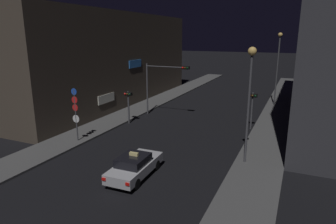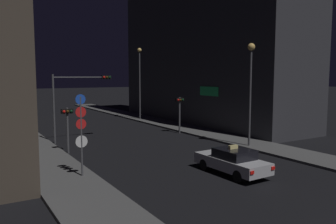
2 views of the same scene
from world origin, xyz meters
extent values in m
cube|color=#4C4C4C|center=(-7.45, 28.03, 0.08)|extent=(3.15, 60.07, 0.16)
cube|color=#4C4C4C|center=(7.45, 28.03, 0.08)|extent=(3.15, 60.07, 0.16)
cube|color=#473D33|center=(-13.55, 26.72, 5.51)|extent=(9.04, 30.95, 11.02)
cube|color=white|center=(-8.99, 20.53, 1.98)|extent=(0.08, 2.80, 0.90)
cube|color=#337FE5|center=(-8.99, 26.72, 5.07)|extent=(0.08, 2.80, 0.90)
cube|color=#26CC66|center=(8.99, 22.36, 3.88)|extent=(0.08, 2.80, 0.90)
cube|color=#B7B7BC|center=(0.71, 9.71, 0.62)|extent=(1.91, 4.44, 0.60)
cube|color=black|center=(0.72, 9.51, 1.17)|extent=(1.63, 2.02, 0.50)
cube|color=red|center=(0.02, 7.47, 0.72)|extent=(0.24, 0.07, 0.16)
cube|color=red|center=(1.52, 7.51, 0.72)|extent=(0.24, 0.07, 0.16)
cylinder|color=black|center=(-0.12, 11.06, 0.32)|extent=(0.24, 0.65, 0.64)
cylinder|color=black|center=(1.48, 11.10, 0.32)|extent=(0.24, 0.65, 0.64)
cylinder|color=black|center=(-0.05, 8.33, 0.32)|extent=(0.24, 0.65, 0.64)
cylinder|color=black|center=(1.55, 8.37, 0.32)|extent=(0.24, 0.65, 0.64)
cube|color=#F4E08C|center=(0.72, 9.61, 1.52)|extent=(0.56, 0.19, 0.20)
cylinder|color=#47474C|center=(-5.62, 23.35, 2.76)|extent=(0.16, 0.16, 5.51)
cylinder|color=#47474C|center=(-3.43, 23.35, 5.26)|extent=(4.39, 0.10, 0.10)
cube|color=black|center=(-1.23, 23.35, 5.26)|extent=(0.80, 0.28, 0.32)
sphere|color=red|center=(-1.48, 23.17, 5.26)|extent=(0.20, 0.20, 0.20)
sphere|color=#3F2D0C|center=(-1.23, 23.17, 5.26)|extent=(0.20, 0.20, 0.20)
sphere|color=#0C3319|center=(-0.98, 23.17, 5.26)|extent=(0.20, 0.20, 0.20)
cylinder|color=#47474C|center=(-5.62, 19.42, 1.60)|extent=(0.16, 0.16, 3.20)
cube|color=black|center=(-5.62, 19.42, 2.95)|extent=(0.80, 0.28, 0.32)
sphere|color=red|center=(-5.87, 19.25, 2.95)|extent=(0.20, 0.20, 0.20)
sphere|color=#3F2D0C|center=(-5.62, 19.25, 2.95)|extent=(0.20, 0.20, 0.20)
sphere|color=#0C3319|center=(-5.37, 19.25, 2.95)|extent=(0.20, 0.20, 0.20)
cylinder|color=#47474C|center=(5.62, 22.47, 1.70)|extent=(0.16, 0.16, 3.41)
cube|color=black|center=(5.62, 22.47, 3.16)|extent=(0.80, 0.28, 0.32)
sphere|color=red|center=(5.37, 22.29, 3.16)|extent=(0.20, 0.20, 0.20)
sphere|color=#3F2D0C|center=(5.62, 22.29, 3.16)|extent=(0.20, 0.20, 0.20)
sphere|color=#0C3319|center=(5.87, 22.29, 3.16)|extent=(0.20, 0.20, 0.20)
cylinder|color=#47474C|center=(-6.59, 13.07, 2.25)|extent=(0.10, 0.10, 4.16)
cylinder|color=blue|center=(-6.59, 13.05, 4.18)|extent=(0.53, 0.03, 0.53)
cylinder|color=red|center=(-6.59, 13.05, 3.52)|extent=(0.55, 0.03, 0.55)
cylinder|color=red|center=(-6.59, 13.05, 2.90)|extent=(0.54, 0.03, 0.54)
cylinder|color=white|center=(-6.59, 13.05, 1.98)|extent=(0.63, 0.03, 0.63)
cylinder|color=#47474C|center=(6.53, 14.30, 3.69)|extent=(0.16, 0.16, 7.05)
sphere|color=#F9C666|center=(6.53, 14.30, 7.49)|extent=(0.54, 0.54, 0.54)
cylinder|color=#47474C|center=(6.76, 33.04, 4.18)|extent=(0.16, 0.16, 8.04)
sphere|color=#F9C666|center=(6.76, 33.04, 8.46)|extent=(0.51, 0.51, 0.51)
camera|label=1|loc=(9.39, -4.81, 8.47)|focal=31.91mm
camera|label=2|loc=(-11.78, -4.17, 5.37)|focal=36.52mm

